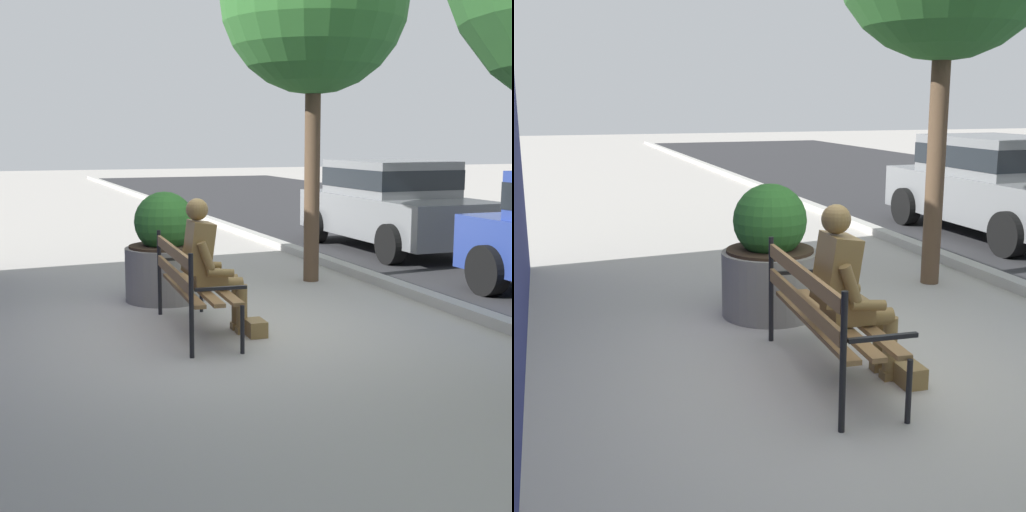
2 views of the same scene
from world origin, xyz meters
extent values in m
plane|color=#ADA8A0|center=(0.00, 0.00, 0.00)|extent=(80.00, 80.00, 0.00)
cube|color=olive|center=(-0.08, -0.24, 0.45)|extent=(1.70, 0.22, 0.04)
cube|color=olive|center=(-0.07, -0.06, 0.45)|extent=(1.70, 0.22, 0.04)
cube|color=olive|center=(-0.06, 0.12, 0.45)|extent=(1.70, 0.22, 0.04)
cube|color=olive|center=(-0.09, -0.33, 0.62)|extent=(1.70, 0.14, 0.11)
cube|color=olive|center=(-0.09, -0.33, 0.84)|extent=(1.70, 0.14, 0.11)
cylinder|color=black|center=(-0.94, 0.20, 0.23)|extent=(0.04, 0.04, 0.45)
cylinder|color=black|center=(-0.97, -0.27, 0.47)|extent=(0.04, 0.04, 0.95)
cube|color=black|center=(-0.95, 0.00, 0.62)|extent=(0.07, 0.48, 0.03)
cylinder|color=black|center=(0.82, 0.09, 0.23)|extent=(0.04, 0.04, 0.45)
cylinder|color=black|center=(0.79, -0.38, 0.47)|extent=(0.04, 0.04, 0.95)
cube|color=black|center=(0.81, -0.11, 0.62)|extent=(0.07, 0.48, 0.03)
cube|color=olive|center=(0.03, 0.00, 0.56)|extent=(0.35, 0.33, 0.16)
cube|color=olive|center=(0.02, -0.10, 0.88)|extent=(0.37, 0.30, 0.55)
sphere|color=olive|center=(0.02, -0.11, 1.26)|extent=(0.22, 0.22, 0.22)
cylinder|color=olive|center=(-0.20, -0.07, 0.83)|extent=(0.10, 0.18, 0.29)
cylinder|color=olive|center=(-0.20, 0.07, 0.66)|extent=(0.09, 0.27, 0.10)
cylinder|color=olive|center=(0.24, -0.08, 0.83)|extent=(0.10, 0.18, 0.29)
cylinder|color=olive|center=(0.26, 0.05, 0.66)|extent=(0.09, 0.27, 0.10)
cylinder|color=olive|center=(-0.06, 0.15, 0.52)|extent=(0.14, 0.37, 0.14)
cylinder|color=olive|center=(-0.05, 0.33, 0.25)|extent=(0.11, 0.11, 0.50)
cube|color=olive|center=(-0.05, 0.39, 0.04)|extent=(0.12, 0.24, 0.07)
cylinder|color=olive|center=(0.12, 0.14, 0.52)|extent=(0.14, 0.37, 0.14)
cylinder|color=olive|center=(0.13, 0.32, 0.25)|extent=(0.11, 0.11, 0.50)
cube|color=olive|center=(0.13, 0.38, 0.04)|extent=(0.12, 0.24, 0.07)
cube|color=olive|center=(0.26, 0.41, 0.08)|extent=(0.29, 0.19, 0.16)
cylinder|color=gray|center=(-1.71, -0.03, 0.32)|extent=(0.96, 0.96, 0.64)
cylinder|color=#38281C|center=(-1.71, -0.03, 0.66)|extent=(0.87, 0.87, 0.03)
sphere|color=#2D6B28|center=(-1.71, -0.03, 0.95)|extent=(0.73, 0.73, 0.73)
cylinder|color=brown|center=(-2.24, 2.14, 1.45)|extent=(0.21, 0.21, 2.89)
cube|color=slate|center=(-4.41, 4.68, 0.61)|extent=(4.14, 1.79, 0.70)
cube|color=slate|center=(-4.56, 4.67, 1.26)|extent=(2.17, 1.61, 0.60)
cube|color=black|center=(-4.56, 4.67, 1.26)|extent=(2.18, 1.63, 0.33)
cylinder|color=black|center=(-3.06, 3.86, 0.32)|extent=(0.64, 0.23, 0.64)
cylinder|color=black|center=(-5.76, 5.50, 0.32)|extent=(0.64, 0.23, 0.64)
cylinder|color=black|center=(-5.73, 3.80, 0.32)|extent=(0.64, 0.23, 0.64)
camera|label=1|loc=(7.19, -2.10, 1.96)|focal=53.36mm
camera|label=2|loc=(4.44, -2.10, 2.10)|focal=47.20mm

